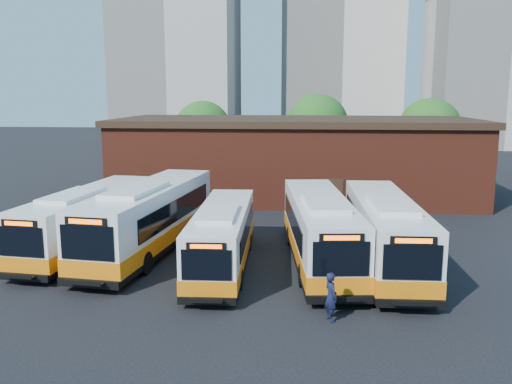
# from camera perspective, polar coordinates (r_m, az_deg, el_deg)

# --- Properties ---
(ground) EXTENTS (220.00, 220.00, 0.00)m
(ground) POSITION_cam_1_polar(r_m,az_deg,el_deg) (25.72, 2.91, -8.61)
(ground) COLOR black
(bus_farwest) EXTENTS (3.70, 12.52, 3.37)m
(bus_farwest) POSITION_cam_1_polar(r_m,az_deg,el_deg) (30.61, -17.24, -3.01)
(bus_farwest) COLOR silver
(bus_farwest) RESTS_ON ground
(bus_west) EXTENTS (4.25, 13.90, 3.74)m
(bus_west) POSITION_cam_1_polar(r_m,az_deg,el_deg) (29.43, -11.14, -2.93)
(bus_west) COLOR silver
(bus_west) RESTS_ON ground
(bus_midwest) EXTENTS (2.80, 11.38, 3.07)m
(bus_midwest) POSITION_cam_1_polar(r_m,az_deg,el_deg) (26.31, -3.53, -5.00)
(bus_midwest) COLOR silver
(bus_midwest) RESTS_ON ground
(bus_mideast) EXTENTS (4.02, 12.90, 3.47)m
(bus_mideast) POSITION_cam_1_polar(r_m,az_deg,el_deg) (27.11, 6.72, -4.21)
(bus_mideast) COLOR silver
(bus_mideast) RESTS_ON ground
(bus_east) EXTENTS (3.02, 12.82, 3.47)m
(bus_east) POSITION_cam_1_polar(r_m,az_deg,el_deg) (27.23, 13.38, -4.35)
(bus_east) COLOR silver
(bus_east) RESTS_ON ground
(transit_worker) EXTENTS (0.69, 0.81, 1.87)m
(transit_worker) POSITION_cam_1_polar(r_m,az_deg,el_deg) (20.56, 7.89, -10.87)
(transit_worker) COLOR black
(transit_worker) RESTS_ON ground
(depot_building) EXTENTS (28.60, 12.60, 6.40)m
(depot_building) POSITION_cam_1_polar(r_m,az_deg,el_deg) (44.61, 4.14, 3.73)
(depot_building) COLOR maroon
(depot_building) RESTS_ON ground
(tree_west) EXTENTS (6.00, 6.00, 7.65)m
(tree_west) POSITION_cam_1_polar(r_m,az_deg,el_deg) (57.50, -5.61, 6.55)
(tree_west) COLOR #382314
(tree_west) RESTS_ON ground
(tree_mid) EXTENTS (6.56, 6.56, 8.36)m
(tree_mid) POSITION_cam_1_polar(r_m,az_deg,el_deg) (58.41, 6.49, 7.02)
(tree_mid) COLOR #382314
(tree_mid) RESTS_ON ground
(tree_east) EXTENTS (6.24, 6.24, 7.96)m
(tree_east) POSITION_cam_1_polar(r_m,az_deg,el_deg) (56.70, 17.78, 6.25)
(tree_east) COLOR #382314
(tree_east) RESTS_ON ground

